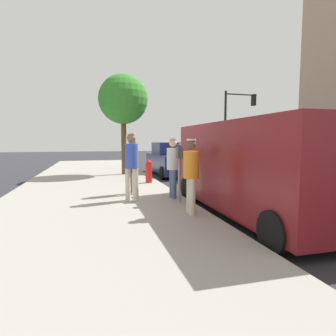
% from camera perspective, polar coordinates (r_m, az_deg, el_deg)
% --- Properties ---
extents(ground_plane, '(80.00, 80.00, 0.00)m').
position_cam_1_polar(ground_plane, '(8.35, 10.02, -6.52)').
color(ground_plane, '#2D2D33').
extents(sidewalk_slab, '(5.00, 32.00, 0.15)m').
position_cam_1_polar(sidewalk_slab, '(7.58, -14.94, -7.28)').
color(sidewalk_slab, '#9E998E').
rests_on(sidewalk_slab, ground).
extents(parking_meter_near, '(0.14, 0.18, 1.52)m').
position_cam_1_polar(parking_meter_near, '(7.15, 2.32, 1.10)').
color(parking_meter_near, gray).
rests_on(parking_meter_near, sidewalk_slab).
extents(pedestrian_in_orange, '(0.34, 0.36, 1.63)m').
position_cam_1_polar(pedestrian_in_orange, '(6.06, 4.71, -0.70)').
color(pedestrian_in_orange, beige).
rests_on(pedestrian_in_orange, sidewalk_slab).
extents(pedestrian_in_yellow, '(0.34, 0.34, 1.69)m').
position_cam_1_polar(pedestrian_in_yellow, '(8.37, -7.24, 1.29)').
color(pedestrian_in_yellow, '#726656').
rests_on(pedestrian_in_yellow, sidewalk_slab).
extents(pedestrian_in_blue, '(0.34, 0.34, 1.79)m').
position_cam_1_polar(pedestrian_in_blue, '(7.46, -7.42, 1.29)').
color(pedestrian_in_blue, beige).
rests_on(pedestrian_in_blue, sidewalk_slab).
extents(pedestrian_in_white, '(0.34, 0.36, 1.65)m').
position_cam_1_polar(pedestrian_in_white, '(7.75, 1.01, 0.79)').
color(pedestrian_in_white, '#4C608C').
rests_on(pedestrian_in_white, sidewalk_slab).
extents(parked_van, '(2.13, 5.20, 2.15)m').
position_cam_1_polar(parked_van, '(6.74, 17.56, 0.36)').
color(parked_van, maroon).
rests_on(parked_van, ground).
extents(parked_sedan_behind, '(1.95, 4.40, 1.65)m').
position_cam_1_polar(parked_sedan_behind, '(14.36, 0.70, 1.62)').
color(parked_sedan_behind, navy).
rests_on(parked_sedan_behind, ground).
extents(traffic_light_corner, '(2.48, 0.42, 5.20)m').
position_cam_1_polar(traffic_light_corner, '(20.83, 13.67, 10.31)').
color(traffic_light_corner, black).
rests_on(traffic_light_corner, ground).
extents(street_tree, '(2.30, 2.30, 4.66)m').
position_cam_1_polar(street_tree, '(13.61, -9.09, 13.52)').
color(street_tree, brown).
rests_on(street_tree, sidewalk_slab).
extents(fire_hydrant, '(0.24, 0.24, 0.86)m').
position_cam_1_polar(fire_hydrant, '(10.65, -3.93, -0.75)').
color(fire_hydrant, red).
rests_on(fire_hydrant, sidewalk_slab).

